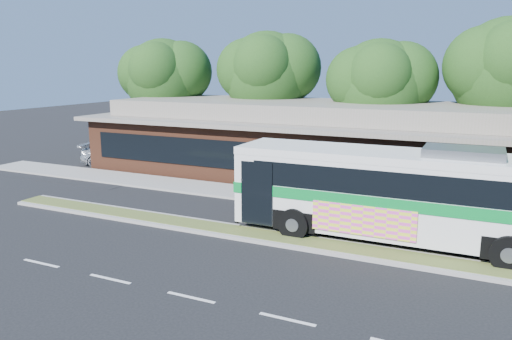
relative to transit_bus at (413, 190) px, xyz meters
The scene contains 10 objects.
ground 5.97m from the transit_bus, 154.58° to the right, with size 120.00×120.00×0.00m, color black.
median_strip 5.73m from the transit_bus, 160.39° to the right, with size 26.00×1.10×0.15m, color #425122.
sidewalk 6.76m from the transit_bus, 141.59° to the left, with size 44.00×2.60×0.12m, color gray.
parking_lot 24.36m from the transit_bus, 161.75° to the left, with size 14.00×12.00×0.01m, color black.
plaza_building 11.73m from the transit_bus, 115.48° to the left, with size 33.20×11.20×4.45m.
tree_bg_a 23.70m from the transit_bus, 147.01° to the left, with size 6.47×5.80×8.63m.
tree_bg_b 18.44m from the transit_bus, 130.19° to the left, with size 6.69×6.00×9.00m.
tree_bg_c 13.70m from the transit_bus, 105.96° to the left, with size 6.24×5.60×8.26m.
transit_bus is the anchor object (origin of this frame).
sedan 21.30m from the transit_bus, 160.00° to the left, with size 2.14×5.27×1.53m, color silver.
Camera 1 is at (7.42, -16.31, 6.56)m, focal length 35.00 mm.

